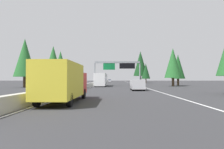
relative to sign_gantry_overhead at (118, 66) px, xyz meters
name	(u,v)px	position (x,y,z in m)	size (l,w,h in m)	color
ground_plane	(98,85)	(6.21, 6.03, -5.25)	(320.00, 320.00, 0.00)	#2D2D30
median_barrier	(101,82)	(26.21, 6.33, -4.80)	(180.00, 0.56, 0.90)	#ADAAA3
shoulder_stripe_right	(133,84)	(16.21, -5.49, -5.24)	(160.00, 0.16, 0.01)	silver
shoulder_stripe_median	(101,84)	(16.21, 5.78, -5.24)	(160.00, 0.16, 0.01)	silver
sign_gantry_overhead	(118,66)	(0.00, 0.00, 0.00)	(0.50, 12.68, 6.60)	gray
box_truck_mid_center	(64,81)	(-41.59, 4.47, -3.64)	(8.50, 2.40, 2.95)	gold
minivan_mid_left	(137,84)	(-24.25, -2.88, -4.30)	(5.00, 1.95, 1.69)	silver
bus_far_center	(101,79)	(-5.88, 4.16, -3.53)	(11.50, 2.55, 3.10)	white
sedan_far_right	(110,81)	(70.58, 4.46, -4.57)	(4.40, 1.80, 1.47)	silver
oncoming_near	(81,81)	(15.65, 12.59, -4.33)	(5.60, 2.00, 1.86)	black
oncoming_far	(74,83)	(2.55, 12.50, -4.57)	(4.40, 1.80, 1.47)	#2D6B38
conifer_right_near	(173,63)	(-5.68, -13.43, 0.43)	(4.11, 4.11, 9.35)	#4C3823
conifer_right_mid	(178,67)	(0.20, -16.37, -0.11)	(3.72, 3.72, 8.46)	#4C3823
conifer_right_far	(146,71)	(34.28, -12.35, -0.06)	(3.76, 3.76, 8.54)	#4C3823
conifer_right_distant	(140,64)	(38.03, -10.48, 3.46)	(6.30, 6.30, 14.32)	#4C3823
conifer_left_near	(25,58)	(-13.44, 19.78, 1.03)	(4.55, 4.55, 10.33)	#4C3823
conifer_left_mid	(60,64)	(25.95, 22.66, 2.58)	(5.66, 5.66, 12.87)	#4C3823
conifer_left_far	(53,61)	(21.31, 24.18, 3.41)	(6.26, 6.26, 14.24)	#4C3823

